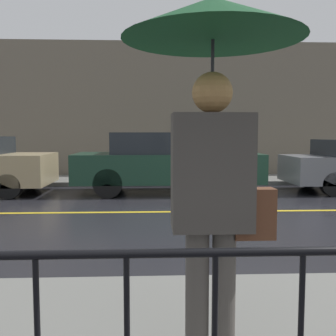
{
  "coord_description": "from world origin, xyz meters",
  "views": [
    {
      "loc": [
        -1.96,
        -7.67,
        1.54
      ],
      "look_at": [
        -1.77,
        -3.3,
        1.16
      ],
      "focal_mm": 42.0,
      "sensor_mm": 36.0,
      "label": 1
    }
  ],
  "objects": [
    {
      "name": "ground_plane",
      "position": [
        0.0,
        0.0,
        0.0
      ],
      "size": [
        80.0,
        80.0,
        0.0
      ],
      "primitive_type": "plane",
      "color": "black"
    },
    {
      "name": "sidewalk_far",
      "position": [
        0.0,
        4.92,
        0.06
      ],
      "size": [
        28.0,
        2.14,
        0.13
      ],
      "color": "slate",
      "rests_on": "ground_plane"
    },
    {
      "name": "lane_marking",
      "position": [
        0.0,
        0.0,
        0.0
      ],
      "size": [
        25.2,
        0.12,
        0.01
      ],
      "color": "gold",
      "rests_on": "ground_plane"
    },
    {
      "name": "building_storefront",
      "position": [
        0.0,
        6.14,
        2.35
      ],
      "size": [
        28.0,
        0.3,
        4.71
      ],
      "color": "#706656",
      "rests_on": "ground_plane"
    },
    {
      "name": "pedestrian",
      "position": [
        -1.6,
        -5.4,
        1.82
      ],
      "size": [
        1.04,
        1.04,
        2.18
      ],
      "rotation": [
        0.0,
        0.0,
        3.14
      ],
      "color": "#4C4742",
      "rests_on": "sidewalk_near"
    },
    {
      "name": "car_dark_green",
      "position": [
        -1.55,
        2.57,
        0.81
      ],
      "size": [
        4.79,
        1.82,
        1.58
      ],
      "color": "#193828",
      "rests_on": "ground_plane"
    }
  ]
}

